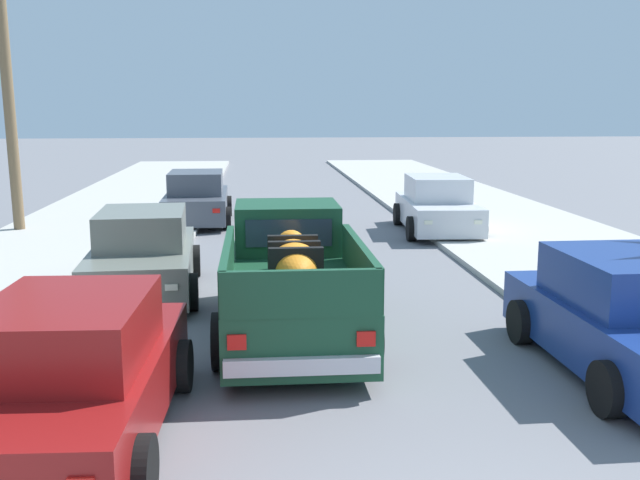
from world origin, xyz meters
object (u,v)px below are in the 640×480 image
car_right_near (143,255)px  car_left_far (73,376)px  car_left_mid (627,319)px  car_right_mid (197,199)px  car_left_near (437,206)px  pickup_truck (291,280)px

car_right_near → car_left_far: same height
car_left_mid → car_left_far: 6.78m
car_right_near → car_left_mid: size_ratio=1.01×
car_right_near → car_right_mid: size_ratio=1.01×
car_right_near → car_left_mid: (6.83, -4.73, 0.00)m
car_left_near → pickup_truck: bearing=-116.9°
car_left_mid → car_right_mid: size_ratio=1.00×
car_right_near → car_right_mid: (0.34, 8.39, 0.00)m
car_right_near → car_left_mid: 8.30m
pickup_truck → car_right_mid: bearing=101.6°
car_left_near → car_left_far: bearing=-119.0°
pickup_truck → car_left_far: 4.32m
pickup_truck → car_left_near: bearing=63.1°
pickup_truck → car_right_near: (-2.60, 2.61, -0.10)m
car_right_mid → car_left_far: bearing=-90.5°
pickup_truck → car_left_near: size_ratio=1.20×
car_left_mid → car_right_mid: bearing=116.3°
car_right_mid → pickup_truck: bearing=-78.4°
pickup_truck → car_left_mid: pickup_truck is taller
car_right_near → car_right_mid: bearing=87.7°
car_right_near → car_left_near: bearing=41.1°
car_left_far → pickup_truck: bearing=56.4°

